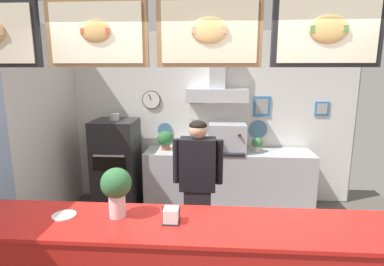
{
  "coord_description": "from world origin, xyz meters",
  "views": [
    {
      "loc": [
        0.04,
        -2.52,
        2.15
      ],
      "look_at": [
        -0.19,
        0.72,
        1.49
      ],
      "focal_mm": 28.95,
      "sensor_mm": 36.0,
      "label": 1
    }
  ],
  "objects_px": {
    "espresso_machine": "(227,138)",
    "potted_sage": "(257,144)",
    "napkin_holder": "(171,216)",
    "basil_vase": "(116,189)",
    "potted_basil": "(165,139)",
    "condiment_plate": "(64,215)",
    "shop_worker": "(198,186)",
    "pizza_oven": "(117,165)"
  },
  "relations": [
    {
      "from": "espresso_machine",
      "to": "potted_sage",
      "type": "distance_m",
      "value": 0.46
    },
    {
      "from": "napkin_holder",
      "to": "basil_vase",
      "type": "bearing_deg",
      "value": 171.44
    },
    {
      "from": "potted_basil",
      "to": "condiment_plate",
      "type": "bearing_deg",
      "value": -98.94
    },
    {
      "from": "shop_worker",
      "to": "potted_sage",
      "type": "bearing_deg",
      "value": -120.83
    },
    {
      "from": "pizza_oven",
      "to": "napkin_holder",
      "type": "relative_size",
      "value": 11.26
    },
    {
      "from": "espresso_machine",
      "to": "napkin_holder",
      "type": "distance_m",
      "value": 2.55
    },
    {
      "from": "condiment_plate",
      "to": "napkin_holder",
      "type": "relative_size",
      "value": 1.35
    },
    {
      "from": "condiment_plate",
      "to": "shop_worker",
      "type": "bearing_deg",
      "value": 49.24
    },
    {
      "from": "espresso_machine",
      "to": "napkin_holder",
      "type": "height_order",
      "value": "espresso_machine"
    },
    {
      "from": "potted_sage",
      "to": "espresso_machine",
      "type": "bearing_deg",
      "value": -178.3
    },
    {
      "from": "potted_sage",
      "to": "condiment_plate",
      "type": "xyz_separation_m",
      "value": [
        -1.8,
        -2.48,
        0.0
      ]
    },
    {
      "from": "pizza_oven",
      "to": "espresso_machine",
      "type": "relative_size",
      "value": 2.7
    },
    {
      "from": "pizza_oven",
      "to": "basil_vase",
      "type": "xyz_separation_m",
      "value": [
        0.77,
        -2.36,
        0.57
      ]
    },
    {
      "from": "potted_sage",
      "to": "napkin_holder",
      "type": "relative_size",
      "value": 1.64
    },
    {
      "from": "pizza_oven",
      "to": "shop_worker",
      "type": "xyz_separation_m",
      "value": [
        1.32,
        -1.26,
        0.18
      ]
    },
    {
      "from": "potted_sage",
      "to": "napkin_holder",
      "type": "distance_m",
      "value": 2.69
    },
    {
      "from": "shop_worker",
      "to": "potted_sage",
      "type": "height_order",
      "value": "shop_worker"
    },
    {
      "from": "espresso_machine",
      "to": "basil_vase",
      "type": "xyz_separation_m",
      "value": [
        -0.93,
        -2.44,
        0.14
      ]
    },
    {
      "from": "pizza_oven",
      "to": "condiment_plate",
      "type": "distance_m",
      "value": 2.44
    },
    {
      "from": "potted_sage",
      "to": "condiment_plate",
      "type": "height_order",
      "value": "potted_sage"
    },
    {
      "from": "espresso_machine",
      "to": "napkin_holder",
      "type": "xyz_separation_m",
      "value": [
        -0.51,
        -2.5,
        -0.04
      ]
    },
    {
      "from": "pizza_oven",
      "to": "napkin_holder",
      "type": "bearing_deg",
      "value": -63.91
    },
    {
      "from": "potted_basil",
      "to": "condiment_plate",
      "type": "height_order",
      "value": "potted_basil"
    },
    {
      "from": "potted_basil",
      "to": "shop_worker",
      "type": "bearing_deg",
      "value": -67.65
    },
    {
      "from": "pizza_oven",
      "to": "potted_basil",
      "type": "xyz_separation_m",
      "value": [
        0.75,
        0.13,
        0.39
      ]
    },
    {
      "from": "shop_worker",
      "to": "condiment_plate",
      "type": "height_order",
      "value": "shop_worker"
    },
    {
      "from": "potted_basil",
      "to": "napkin_holder",
      "type": "distance_m",
      "value": 2.59
    },
    {
      "from": "shop_worker",
      "to": "potted_basil",
      "type": "xyz_separation_m",
      "value": [
        -0.57,
        1.39,
        0.21
      ]
    },
    {
      "from": "potted_basil",
      "to": "pizza_oven",
      "type": "bearing_deg",
      "value": -170.07
    },
    {
      "from": "espresso_machine",
      "to": "potted_basil",
      "type": "distance_m",
      "value": 0.95
    },
    {
      "from": "pizza_oven",
      "to": "shop_worker",
      "type": "distance_m",
      "value": 1.84
    },
    {
      "from": "shop_worker",
      "to": "potted_basil",
      "type": "height_order",
      "value": "shop_worker"
    },
    {
      "from": "napkin_holder",
      "to": "pizza_oven",
      "type": "bearing_deg",
      "value": 116.09
    },
    {
      "from": "potted_basil",
      "to": "napkin_holder",
      "type": "relative_size",
      "value": 2.2
    },
    {
      "from": "pizza_oven",
      "to": "potted_basil",
      "type": "bearing_deg",
      "value": 9.93
    },
    {
      "from": "espresso_machine",
      "to": "basil_vase",
      "type": "relative_size",
      "value": 1.45
    },
    {
      "from": "shop_worker",
      "to": "napkin_holder",
      "type": "distance_m",
      "value": 1.19
    },
    {
      "from": "potted_sage",
      "to": "potted_basil",
      "type": "relative_size",
      "value": 0.74
    },
    {
      "from": "potted_sage",
      "to": "basil_vase",
      "type": "bearing_deg",
      "value": -119.52
    },
    {
      "from": "condiment_plate",
      "to": "espresso_machine",
      "type": "bearing_deg",
      "value": 61.39
    },
    {
      "from": "condiment_plate",
      "to": "potted_basil",
      "type": "bearing_deg",
      "value": 81.06
    },
    {
      "from": "potted_basil",
      "to": "condiment_plate",
      "type": "distance_m",
      "value": 2.55
    }
  ]
}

